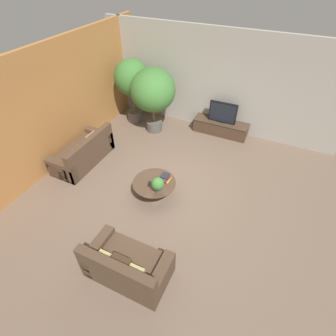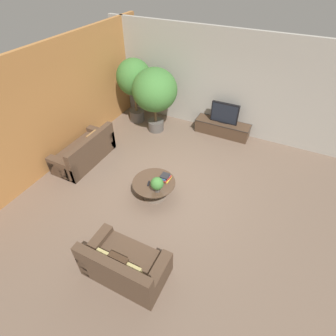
% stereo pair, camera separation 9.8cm
% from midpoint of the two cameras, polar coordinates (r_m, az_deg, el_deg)
% --- Properties ---
extents(ground_plane, '(24.00, 24.00, 0.00)m').
position_cam_midpoint_polar(ground_plane, '(6.53, 0.98, -4.53)').
color(ground_plane, brown).
extents(back_wall_stone, '(7.40, 0.12, 3.00)m').
position_cam_midpoint_polar(back_wall_stone, '(8.29, 11.35, 17.77)').
color(back_wall_stone, '#A39E93').
rests_on(back_wall_stone, ground).
extents(side_wall_left, '(0.12, 7.40, 3.00)m').
position_cam_midpoint_polar(side_wall_left, '(7.48, -21.95, 12.98)').
color(side_wall_left, '#B2753D').
rests_on(side_wall_left, ground).
extents(media_console, '(1.69, 0.50, 0.42)m').
position_cam_midpoint_polar(media_console, '(8.51, 12.06, 8.55)').
color(media_console, '#473323').
rests_on(media_console, ground).
extents(television, '(0.84, 0.13, 0.64)m').
position_cam_midpoint_polar(television, '(8.25, 12.56, 11.57)').
color(television, black).
rests_on(television, media_console).
extents(coffee_table, '(1.00, 1.00, 0.45)m').
position_cam_midpoint_polar(coffee_table, '(6.15, -2.60, -4.00)').
color(coffee_table, '#756656').
rests_on(coffee_table, ground).
extents(couch_by_wall, '(0.84, 1.78, 0.84)m').
position_cam_midpoint_polar(couch_by_wall, '(7.53, -17.28, 3.32)').
color(couch_by_wall, '#4C3828').
rests_on(couch_by_wall, ground).
extents(couch_near_entry, '(1.48, 0.84, 0.84)m').
position_cam_midpoint_polar(couch_near_entry, '(5.03, -8.88, -20.25)').
color(couch_near_entry, '#4C3828').
rests_on(couch_near_entry, ground).
extents(potted_palm_tall, '(1.07, 1.07, 2.07)m').
position_cam_midpoint_polar(potted_palm_tall, '(8.59, -7.06, 18.51)').
color(potted_palm_tall, '#514C47').
rests_on(potted_palm_tall, ground).
extents(potted_palm_corner, '(1.34, 1.34, 2.00)m').
position_cam_midpoint_polar(potted_palm_corner, '(8.04, -2.54, 16.33)').
color(potted_palm_corner, '#514C47').
rests_on(potted_palm_corner, ground).
extents(potted_plant_tabletop, '(0.29, 0.29, 0.37)m').
position_cam_midpoint_polar(potted_plant_tabletop, '(5.71, -1.91, -3.49)').
color(potted_plant_tabletop, '#514C47').
rests_on(potted_plant_tabletop, coffee_table).
extents(book_stack, '(0.22, 0.28, 0.13)m').
position_cam_midpoint_polar(book_stack, '(6.08, -0.15, -2.06)').
color(book_stack, gold).
rests_on(book_stack, coffee_table).
extents(remote_black, '(0.08, 0.16, 0.02)m').
position_cam_midpoint_polar(remote_black, '(6.02, -3.78, -3.36)').
color(remote_black, black).
rests_on(remote_black, coffee_table).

